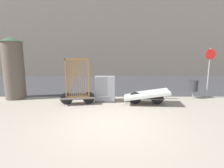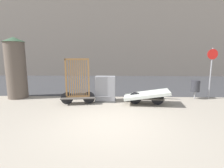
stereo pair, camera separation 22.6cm
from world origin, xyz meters
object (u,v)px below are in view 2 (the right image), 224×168
bike_cart_with_bedframe (78,88)px  trash_bin (195,86)px  bike_cart_with_mattress (147,95)px  sign_post (211,67)px  utility_cabinet (105,90)px  advertising_column (16,68)px

bike_cart_with_bedframe → trash_bin: size_ratio=2.35×
bike_cart_with_mattress → sign_post: bearing=24.6°
utility_cabinet → trash_bin: utility_cabinet is taller
bike_cart_with_mattress → utility_cabinet: bearing=171.8°
advertising_column → utility_cabinet: bearing=-7.2°
bike_cart_with_mattress → sign_post: 3.63m
utility_cabinet → trash_bin: bearing=7.4°
bike_cart_with_bedframe → utility_cabinet: size_ratio=1.85×
utility_cabinet → bike_cart_with_mattress: bearing=-14.8°
trash_bin → sign_post: size_ratio=0.38×
utility_cabinet → bike_cart_with_bedframe: bearing=-157.7°
sign_post → bike_cart_with_mattress: bearing=-162.0°
bike_cart_with_mattress → utility_cabinet: size_ratio=2.07×
bike_cart_with_bedframe → bike_cart_with_mattress: 3.06m
bike_cart_with_mattress → sign_post: (3.27, 1.06, 1.17)m
trash_bin → bike_cart_with_mattress: bearing=-157.5°
utility_cabinet → sign_post: size_ratio=0.48×
bike_cart_with_bedframe → bike_cart_with_mattress: bike_cart_with_bedframe is taller
bike_cart_with_bedframe → sign_post: 6.47m
sign_post → advertising_column: size_ratio=0.82×
utility_cabinet → advertising_column: size_ratio=0.39×
utility_cabinet → trash_bin: (4.44, 0.58, 0.10)m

